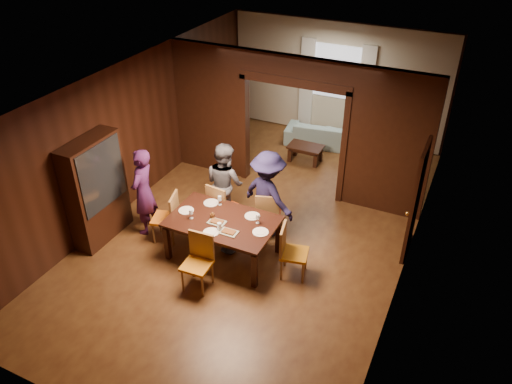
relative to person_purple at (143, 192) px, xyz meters
The scene contains 32 objects.
floor 2.30m from the person_purple, 27.79° to the left, with size 9.00×9.00×0.00m, color #4C2815.
ceiling 2.96m from the person_purple, 27.79° to the left, with size 5.50×9.00×0.02m, color silver.
room_walls 3.51m from the person_purple, 56.71° to the left, with size 5.52×9.01×2.90m.
person_purple is the anchor object (origin of this frame).
person_grey 1.51m from the person_purple, 38.31° to the left, with size 0.81×0.63×1.66m, color #504F56.
person_navy 2.28m from the person_purple, 22.36° to the left, with size 1.11×0.64×1.72m, color #191637.
sofa 5.24m from the person_purple, 68.39° to the left, with size 1.99×0.78×0.58m, color #91BABE.
serving_bowl 1.72m from the person_purple, ahead, with size 0.28×0.28×0.07m, color black.
dining_table 1.74m from the person_purple, ahead, with size 1.85×1.15×0.76m, color black.
coffee_table 4.26m from the person_purple, 65.31° to the left, with size 0.80×0.50×0.40m, color black.
chair_left 0.61m from the person_purple, ahead, with size 0.44×0.44×0.97m, color orange, non-canonical shape.
chair_right 3.01m from the person_purple, ahead, with size 0.44×0.44×0.97m, color #C07512, non-canonical shape.
chair_far_l 1.49m from the person_purple, 30.05° to the left, with size 0.44×0.44×0.97m, color #C74112, non-canonical shape.
chair_far_r 2.32m from the person_purple, 21.69° to the left, with size 0.44×0.44×0.97m, color red, non-canonical shape.
chair_near 1.96m from the person_purple, 29.42° to the right, with size 0.44×0.44×0.97m, color orange, non-canonical shape.
hutch 0.82m from the person_purple, 141.74° to the right, with size 0.40×1.20×2.00m, color black.
door_right 4.84m from the person_purple, 18.06° to the left, with size 0.06×0.90×2.10m, color black.
window_far 5.82m from the person_purple, 70.81° to the left, with size 1.20×0.03×1.30m, color silver.
curtain_left 5.53m from the person_purple, 78.04° to the left, with size 0.35×0.06×2.40m, color white.
curtain_right 6.02m from the person_purple, 63.91° to the left, with size 0.35×0.06×2.40m, color white.
plate_left 0.96m from the person_purple, ahead, with size 0.27×0.27×0.01m, color silver.
plate_far_l 1.28m from the person_purple, 14.66° to the left, with size 0.27×0.27×0.01m, color silver.
plate_far_r 2.10m from the person_purple, ahead, with size 0.27×0.27×0.01m, color silver.
plate_right 2.41m from the person_purple, ahead, with size 0.27×0.27×0.01m, color white.
plate_near 1.73m from the person_purple, 14.77° to the right, with size 0.27×0.27×0.01m, color silver.
platter_a 1.63m from the person_purple, ahead, with size 0.30×0.20×0.04m, color gray.
platter_b 1.96m from the person_purple, ahead, with size 0.30×0.20×0.04m, color gray.
wineglass_left 1.18m from the person_purple, 11.17° to the right, with size 0.08×0.08×0.18m, color silver, non-canonical shape.
wineglass_far 1.44m from the person_purple, 14.09° to the left, with size 0.08×0.08×0.18m, color white, non-canonical shape.
wineglass_right 2.26m from the person_purple, ahead, with size 0.08×0.08×0.18m, color white, non-canonical shape.
tumbler 1.79m from the person_purple, 10.10° to the right, with size 0.07×0.07×0.14m, color silver.
condiment_jar 1.49m from the person_purple, ahead, with size 0.08×0.08×0.11m, color #4D2B12, non-canonical shape.
Camera 1 is at (3.26, -7.07, 5.76)m, focal length 35.00 mm.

